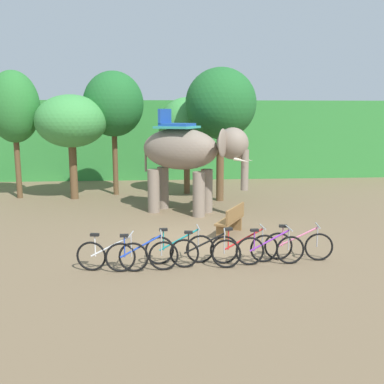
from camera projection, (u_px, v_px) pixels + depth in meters
The scene contains 16 objects.
ground_plane at pixel (204, 243), 12.70m from camera, with size 80.00×80.00×0.00m, color brown.
foliage_hedge at pixel (178, 137), 27.04m from camera, with size 36.00×6.00×4.28m, color #338438.
tree_center_right at pixel (14, 107), 18.68m from camera, with size 2.12×2.12×5.38m.
tree_far_left at pixel (71, 122), 18.62m from camera, with size 2.96×2.96×4.39m.
tree_center_left at pixel (113, 104), 19.46m from camera, with size 2.62×2.62×5.42m.
tree_left at pixel (187, 127), 19.88m from camera, with size 2.53×2.53×4.31m.
tree_far_right at pixel (221, 104), 18.08m from camera, with size 2.87×2.87×5.44m.
elephant at pixel (188, 153), 16.10m from camera, with size 4.12×3.11×3.78m.
bike_white at pixel (112, 255), 10.39m from camera, with size 1.70×0.52×0.92m.
bike_blue at pixel (142, 255), 10.40m from camera, with size 1.71×0.52×0.92m.
bike_teal at pixel (180, 248), 10.92m from camera, with size 1.71×0.52×0.92m.
bike_black at pixel (205, 252), 10.62m from camera, with size 1.70×0.52×0.92m.
bike_red at pixel (244, 248), 10.97m from camera, with size 1.71×0.52×0.92m.
bike_purple at pixel (270, 249), 10.85m from camera, with size 1.71×0.52×0.92m.
bike_pink at pixel (298, 245), 11.18m from camera, with size 1.70×0.52×0.92m.
wooden_bench at pixel (232, 219), 13.47m from camera, with size 1.09×1.51×0.89m.
Camera 1 is at (-1.34, -12.18, 3.68)m, focal length 41.84 mm.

